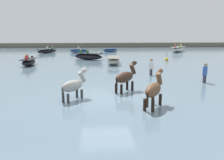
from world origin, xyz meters
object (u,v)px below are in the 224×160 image
Objects in this scene: boat_far_offshore at (110,50)px; horse_trailing_bay at (154,91)px; boat_distant_west at (79,51)px; channel_buoy at (167,59)px; person_wading_close at (151,69)px; boat_distant_east at (178,49)px; boat_far_inshore at (29,62)px; boat_mid_channel at (88,56)px; boat_mid_outer at (113,60)px; boat_near_starboard at (47,51)px; horse_flank_grey at (73,86)px; person_spectator_far at (205,76)px; horse_lead_dark_bay at (125,78)px.

horse_trailing_bay is at bearing -90.23° from boat_far_offshore.
channel_buoy is at bearing -47.23° from boat_distant_west.
person_wading_close is 8.90m from channel_buoy.
channel_buoy is at bearing -115.43° from boat_distant_east.
boat_mid_channel reaches higher than boat_far_inshore.
channel_buoy is at bearing 17.95° from boat_mid_outer.
boat_far_inshore is 7.89m from boat_mid_outer.
boat_far_offshore is 1.62× the size of person_wading_close.
boat_near_starboard reaches higher than boat_far_offshore.
boat_distant_west is at bearing 1.11° from boat_near_starboard.
person_wading_close is at bearing 48.97° from horse_flank_grey.
channel_buoy is (5.23, -12.31, -0.06)m from boat_far_offshore.
boat_far_inshore reaches higher than boat_distant_west.
horse_trailing_bay is 7.13m from person_wading_close.
horse_trailing_bay reaches higher than boat_mid_outer.
horse_trailing_bay is 3.53m from horse_flank_grey.
boat_far_offshore is 13.37m from channel_buoy.
boat_distant_east reaches higher than boat_far_inshore.
boat_near_starboard is at bearing 125.76° from boat_mid_channel.
boat_near_starboard is 20.24m from boat_distant_east.
boat_far_offshore is at bearing 100.16° from person_spectator_far.
boat_distant_west reaches higher than boat_far_offshore.
boat_far_offshore is 20.44m from person_wading_close.
boat_mid_outer is (2.73, 11.81, -0.27)m from horse_flank_grey.
boat_far_inshore is at bearing -120.34° from boat_far_offshore.
boat_near_starboard is 1.80× the size of person_spectator_far.
horse_lead_dark_bay is 5.00m from person_wading_close.
boat_far_inshore is 11.61m from person_wading_close.
boat_far_offshore is at bearing 59.66° from boat_far_inshore.
person_wading_close is at bearing 76.82° from horse_trailing_bay.
person_spectator_far is (12.66, -8.44, 0.12)m from boat_far_inshore.
horse_trailing_bay reaches higher than boat_far_inshore.
boat_far_offshore is 16.90m from boat_far_inshore.
boat_mid_channel is at bearing 123.05° from boat_mid_outer.
boat_distant_west is (-4.83, -1.43, 0.03)m from boat_far_offshore.
boat_far_inshore is at bearing 126.92° from horse_lead_dark_bay.
horse_trailing_bay is at bearing -112.18° from boat_distant_east.
boat_near_starboard is 0.81× the size of boat_mid_channel.
boat_far_inshore reaches higher than boat_far_offshore.
horse_trailing_bay is 0.72× the size of boat_far_offshore.
channel_buoy is (-5.48, -11.52, -0.20)m from boat_distant_east.
boat_mid_outer is at bearing 76.96° from horse_flank_grey.
horse_flank_grey is at bearing -90.76° from boat_mid_channel.
person_wading_close is at bearing -59.67° from boat_near_starboard.
horse_trailing_bay reaches higher than boat_distant_east.
horse_trailing_bay is 17.27m from boat_mid_channel.
boat_far_inshore is 15.22m from person_spectator_far.
person_wading_close reaches higher than boat_distant_west.
horse_lead_dark_bay is at bearing -92.08° from boat_far_offshore.
boat_distant_west is 3.33× the size of channel_buoy.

